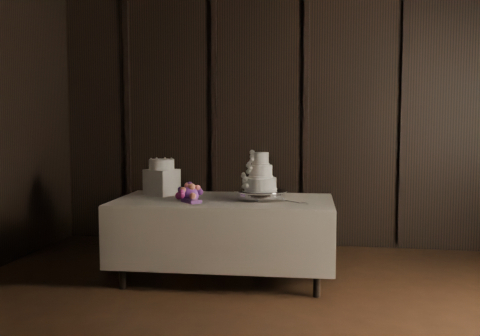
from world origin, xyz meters
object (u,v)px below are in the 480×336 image
(cake_stand, at_px, (261,195))
(wedding_cake, at_px, (258,175))
(small_cake, at_px, (162,164))
(box_pedestal, at_px, (162,182))
(bouquet, at_px, (189,193))
(display_table, at_px, (224,236))

(cake_stand, relative_size, wedding_cake, 1.41)
(small_cake, bearing_deg, box_pedestal, 0.00)
(small_cake, bearing_deg, bouquet, -41.28)
(display_table, relative_size, cake_stand, 4.19)
(display_table, bearing_deg, wedding_cake, -2.65)
(cake_stand, height_order, small_cake, small_cake)
(display_table, relative_size, bouquet, 5.05)
(bouquet, bearing_deg, small_cake, 138.72)
(cake_stand, relative_size, bouquet, 1.20)
(display_table, distance_m, box_pedestal, 0.82)
(display_table, relative_size, wedding_cake, 5.91)
(small_cake, bearing_deg, cake_stand, -9.83)
(cake_stand, xyz_separation_m, small_cake, (-0.99, 0.17, 0.25))
(wedding_cake, bearing_deg, cake_stand, 5.63)
(display_table, relative_size, small_cake, 8.32)
(cake_stand, bearing_deg, bouquet, -166.90)
(cake_stand, bearing_deg, wedding_cake, -150.26)
(bouquet, bearing_deg, wedding_cake, 12.34)
(wedding_cake, height_order, box_pedestal, wedding_cake)
(cake_stand, height_order, bouquet, bouquet)
(box_pedestal, height_order, small_cake, small_cake)
(cake_stand, bearing_deg, display_table, -177.93)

